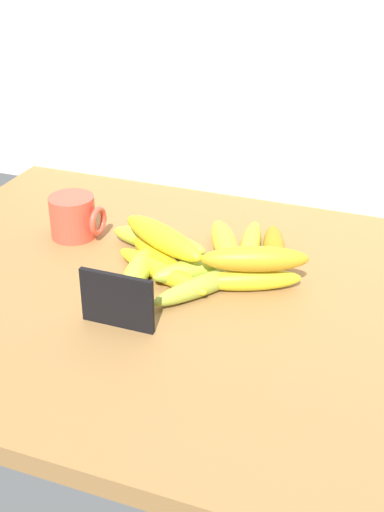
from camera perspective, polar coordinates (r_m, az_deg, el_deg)
name	(u,v)px	position (r cm, az deg, el deg)	size (l,w,h in cm)	color
counter_top	(209,305)	(104.86, 1.46, -4.14)	(110.00, 76.00, 3.00)	olive
back_wall	(285,34)	(127.81, 7.80, 17.91)	(130.00, 2.00, 70.00)	beige
chalkboard_sign	(117,303)	(96.12, -6.25, -3.88)	(11.00, 1.80, 8.40)	black
coffee_mug	(74,217)	(122.01, -9.82, 3.23)	(9.50, 8.00, 7.52)	#D64634
banana_0	(206,284)	(104.19, 1.20, -2.35)	(19.45, 3.26, 3.26)	#98AA35
banana_1	(161,271)	(107.68, -2.59, -1.24)	(19.42, 3.34, 3.34)	yellow
banana_2	(274,253)	(113.17, 6.87, 0.27)	(19.03, 3.74, 3.74)	#9E7815
banana_3	(158,241)	(116.08, -2.84, 1.27)	(17.70, 3.91, 3.91)	#A4C133
banana_4	(225,243)	(115.30, 2.74, 1.08)	(15.82, 3.94, 3.94)	yellow
banana_5	(249,280)	(105.41, 4.80, -2.00)	(16.22, 3.43, 3.43)	gold
banana_6	(210,266)	(108.07, 1.50, -0.88)	(19.15, 4.05, 4.05)	#9CB331
banana_7	(160,259)	(110.91, -2.71, -0.26)	(18.43, 3.45, 3.45)	gold
banana_8	(250,247)	(115.01, 4.87, 0.76)	(18.45, 3.36, 3.36)	gold
banana_9	(137,272)	(106.99, -4.58, -1.38)	(15.82, 3.79, 3.79)	#ACC136
banana_10	(255,259)	(103.61, 5.27, -0.24)	(16.47, 3.99, 3.99)	#BE8D1D
banana_11	(163,238)	(109.35, -2.47, 1.55)	(18.52, 4.12, 4.12)	yellow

